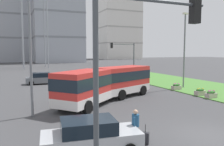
{
  "coord_description": "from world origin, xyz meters",
  "views": [
    {
      "loc": [
        -9.57,
        -8.93,
        4.59
      ],
      "look_at": [
        0.22,
        13.74,
        2.2
      ],
      "focal_mm": 36.52,
      "sensor_mm": 36.0,
      "label": 1
    }
  ],
  "objects_px": {
    "car_grey_wagon": "(42,79)",
    "rolling_suitcase": "(145,138)",
    "streetlight_median": "(184,47)",
    "pedestrian_crossing": "(135,124)",
    "flower_planter_2": "(211,94)",
    "traffic_light_far_right": "(126,55)",
    "articulated_bus": "(106,83)",
    "apartment_tower_westcentre": "(7,17)",
    "apartment_tower_eastcentre": "(119,29)",
    "car_silver_hatch": "(91,137)",
    "flower_planter_3": "(200,92)",
    "apartment_tower_centre": "(57,15)",
    "streetlight_left": "(30,47)",
    "traffic_light_near_left": "(134,61)",
    "flower_planter_4": "(176,87)"
  },
  "relations": [
    {
      "from": "flower_planter_2",
      "to": "car_silver_hatch",
      "type": "bearing_deg",
      "value": -155.01
    },
    {
      "from": "apartment_tower_westcentre",
      "to": "car_silver_hatch",
      "type": "bearing_deg",
      "value": -87.03
    },
    {
      "from": "flower_planter_4",
      "to": "rolling_suitcase",
      "type": "bearing_deg",
      "value": -134.17
    },
    {
      "from": "flower_planter_3",
      "to": "streetlight_median",
      "type": "distance_m",
      "value": 6.89
    },
    {
      "from": "streetlight_left",
      "to": "traffic_light_near_left",
      "type": "bearing_deg",
      "value": -78.32
    },
    {
      "from": "streetlight_left",
      "to": "traffic_light_far_right",
      "type": "bearing_deg",
      "value": 44.47
    },
    {
      "from": "articulated_bus",
      "to": "traffic_light_near_left",
      "type": "bearing_deg",
      "value": -108.44
    },
    {
      "from": "streetlight_median",
      "to": "apartment_tower_eastcentre",
      "type": "height_order",
      "value": "apartment_tower_eastcentre"
    },
    {
      "from": "articulated_bus",
      "to": "flower_planter_2",
      "type": "relative_size",
      "value": 10.18
    },
    {
      "from": "rolling_suitcase",
      "to": "car_silver_hatch",
      "type": "bearing_deg",
      "value": 177.97
    },
    {
      "from": "car_grey_wagon",
      "to": "traffic_light_far_right",
      "type": "height_order",
      "value": "traffic_light_far_right"
    },
    {
      "from": "car_grey_wagon",
      "to": "rolling_suitcase",
      "type": "xyz_separation_m",
      "value": [
        2.29,
        -23.51,
        -0.44
      ]
    },
    {
      "from": "rolling_suitcase",
      "to": "apartment_tower_eastcentre",
      "type": "height_order",
      "value": "apartment_tower_eastcentre"
    },
    {
      "from": "car_silver_hatch",
      "to": "streetlight_median",
      "type": "xyz_separation_m",
      "value": [
        16.3,
        12.86,
        4.3
      ]
    },
    {
      "from": "apartment_tower_eastcentre",
      "to": "streetlight_left",
      "type": "bearing_deg",
      "value": -118.08
    },
    {
      "from": "car_grey_wagon",
      "to": "flower_planter_3",
      "type": "bearing_deg",
      "value": -47.72
    },
    {
      "from": "apartment_tower_westcentre",
      "to": "flower_planter_2",
      "type": "bearing_deg",
      "value": -78.14
    },
    {
      "from": "traffic_light_far_right",
      "to": "traffic_light_near_left",
      "type": "bearing_deg",
      "value": -116.35
    },
    {
      "from": "car_grey_wagon",
      "to": "car_silver_hatch",
      "type": "height_order",
      "value": "same"
    },
    {
      "from": "apartment_tower_westcentre",
      "to": "apartment_tower_eastcentre",
      "type": "xyz_separation_m",
      "value": [
        59.15,
        12.06,
        -1.63
      ]
    },
    {
      "from": "streetlight_median",
      "to": "pedestrian_crossing",
      "type": "bearing_deg",
      "value": -137.56
    },
    {
      "from": "flower_planter_4",
      "to": "streetlight_median",
      "type": "relative_size",
      "value": 0.12
    },
    {
      "from": "articulated_bus",
      "to": "flower_planter_2",
      "type": "bearing_deg",
      "value": -17.52
    },
    {
      "from": "pedestrian_crossing",
      "to": "flower_planter_3",
      "type": "distance_m",
      "value": 14.5
    },
    {
      "from": "pedestrian_crossing",
      "to": "apartment_tower_eastcentre",
      "type": "bearing_deg",
      "value": 65.23
    },
    {
      "from": "car_silver_hatch",
      "to": "apartment_tower_westcentre",
      "type": "height_order",
      "value": "apartment_tower_westcentre"
    },
    {
      "from": "pedestrian_crossing",
      "to": "streetlight_median",
      "type": "relative_size",
      "value": 0.19
    },
    {
      "from": "flower_planter_3",
      "to": "traffic_light_far_right",
      "type": "bearing_deg",
      "value": 97.54
    },
    {
      "from": "articulated_bus",
      "to": "apartment_tower_centre",
      "type": "bearing_deg",
      "value": 83.1
    },
    {
      "from": "traffic_light_near_left",
      "to": "apartment_tower_westcentre",
      "type": "xyz_separation_m",
      "value": [
        -5.43,
        103.43,
        14.88
      ]
    },
    {
      "from": "car_silver_hatch",
      "to": "flower_planter_2",
      "type": "xyz_separation_m",
      "value": [
        14.4,
        6.71,
        -0.33
      ]
    },
    {
      "from": "pedestrian_crossing",
      "to": "streetlight_median",
      "type": "xyz_separation_m",
      "value": [
        13.96,
        12.76,
        4.05
      ]
    },
    {
      "from": "traffic_light_far_right",
      "to": "streetlight_median",
      "type": "bearing_deg",
      "value": -66.98
    },
    {
      "from": "pedestrian_crossing",
      "to": "flower_planter_4",
      "type": "bearing_deg",
      "value": 44.26
    },
    {
      "from": "car_silver_hatch",
      "to": "flower_planter_3",
      "type": "distance_m",
      "value": 16.54
    },
    {
      "from": "rolling_suitcase",
      "to": "streetlight_median",
      "type": "bearing_deg",
      "value": 43.82
    },
    {
      "from": "flower_planter_2",
      "to": "apartment_tower_westcentre",
      "type": "height_order",
      "value": "apartment_tower_westcentre"
    },
    {
      "from": "car_grey_wagon",
      "to": "traffic_light_near_left",
      "type": "relative_size",
      "value": 0.71
    },
    {
      "from": "apartment_tower_eastcentre",
      "to": "flower_planter_3",
      "type": "bearing_deg",
      "value": -110.86
    },
    {
      "from": "pedestrian_crossing",
      "to": "rolling_suitcase",
      "type": "height_order",
      "value": "pedestrian_crossing"
    },
    {
      "from": "streetlight_left",
      "to": "streetlight_median",
      "type": "bearing_deg",
      "value": 17.3
    },
    {
      "from": "flower_planter_2",
      "to": "apartment_tower_centre",
      "type": "distance_m",
      "value": 82.23
    },
    {
      "from": "traffic_light_far_right",
      "to": "streetlight_median",
      "type": "height_order",
      "value": "streetlight_median"
    },
    {
      "from": "pedestrian_crossing",
      "to": "streetlight_left",
      "type": "height_order",
      "value": "streetlight_left"
    },
    {
      "from": "flower_planter_2",
      "to": "traffic_light_far_right",
      "type": "bearing_deg",
      "value": 96.82
    },
    {
      "from": "car_grey_wagon",
      "to": "apartment_tower_centre",
      "type": "relative_size",
      "value": 0.12
    },
    {
      "from": "car_silver_hatch",
      "to": "traffic_light_far_right",
      "type": "relative_size",
      "value": 0.79
    },
    {
      "from": "car_silver_hatch",
      "to": "apartment_tower_eastcentre",
      "type": "xyz_separation_m",
      "value": [
        53.97,
        111.99,
        16.79
      ]
    },
    {
      "from": "streetlight_left",
      "to": "apartment_tower_westcentre",
      "type": "distance_m",
      "value": 93.9
    },
    {
      "from": "flower_planter_2",
      "to": "flower_planter_3",
      "type": "height_order",
      "value": "same"
    }
  ]
}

